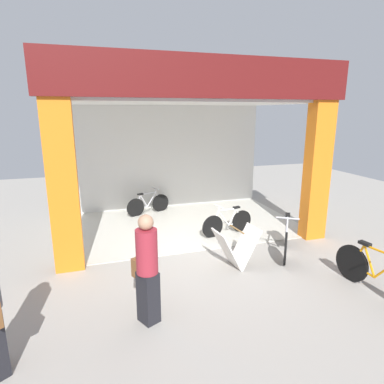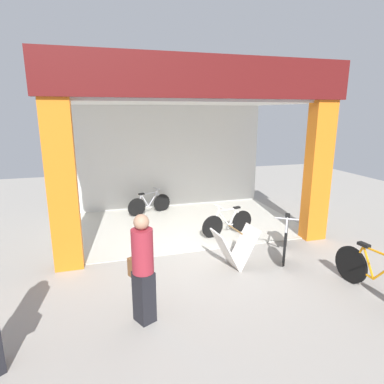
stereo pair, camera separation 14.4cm
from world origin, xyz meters
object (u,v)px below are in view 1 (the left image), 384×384
Objects in this scene: bicycle_inside_1 at (148,204)px; bicycle_parked_1 at (286,237)px; bicycle_parked_0 at (377,274)px; pedestrian_1 at (147,268)px; bicycle_inside_0 at (228,223)px; sandwich_board_sign at (236,248)px.

bicycle_parked_1 is (2.41, -3.74, 0.06)m from bicycle_inside_1.
bicycle_inside_1 is 6.38m from bicycle_parked_0.
bicycle_parked_0 is 1.20× the size of bicycle_parked_1.
bicycle_inside_0 is at bearing 48.87° from pedestrian_1.
bicycle_parked_1 is at bearing 10.32° from sandwich_board_sign.
bicycle_parked_1 is (0.78, -1.43, 0.05)m from bicycle_inside_0.
pedestrian_1 reaches higher than bicycle_parked_1.
bicycle_parked_0 is (1.33, -3.34, 0.06)m from bicycle_inside_0.
bicycle_parked_1 is 3.66m from pedestrian_1.
pedestrian_1 reaches higher than bicycle_inside_0.
bicycle_parked_0 is 1.98m from bicycle_parked_1.
bicycle_parked_1 reaches higher than bicycle_inside_0.
bicycle_parked_1 is 0.86× the size of pedestrian_1.
bicycle_inside_1 is 4.45m from bicycle_parked_1.
bicycle_parked_0 is at bearing -6.38° from pedestrian_1.
bicycle_inside_1 is (-1.64, 2.30, -0.01)m from bicycle_inside_0.
bicycle_parked_0 is 3.92m from pedestrian_1.
sandwich_board_sign is (-1.87, 1.67, 0.02)m from bicycle_parked_0.
bicycle_inside_1 is 0.94× the size of bicycle_parked_1.
bicycle_parked_0 reaches higher than sandwich_board_sign.
bicycle_inside_1 is 5.32m from pedestrian_1.
bicycle_inside_0 reaches higher than bicycle_inside_1.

